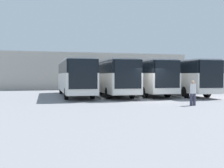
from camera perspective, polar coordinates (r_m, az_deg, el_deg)
ground_plane at (r=21.91m, az=8.12°, el=-3.39°), size 600.00×600.00×0.00m
bus_0 at (r=29.03m, az=13.03°, el=1.49°), size 2.81×12.26×3.30m
curb_divider_0 at (r=26.70m, az=11.63°, el=-2.32°), size 0.41×5.13×0.15m
bus_1 at (r=28.43m, az=6.08°, el=1.52°), size 2.81×12.26×3.30m
curb_divider_1 at (r=26.22m, az=4.06°, el=-2.36°), size 0.41×5.13×0.15m
bus_2 at (r=27.13m, az=-0.43°, el=1.52°), size 2.81×12.26×3.30m
curb_divider_2 at (r=25.05m, az=-3.12°, el=-2.55°), size 0.41×5.13×0.15m
bus_3 at (r=26.67m, az=-7.63°, el=1.50°), size 2.81×12.26×3.30m
pedestrian at (r=18.92m, az=16.10°, el=-1.60°), size 0.47×0.47×1.62m
station_building at (r=43.46m, az=-3.85°, el=2.63°), size 26.91×11.12×5.15m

